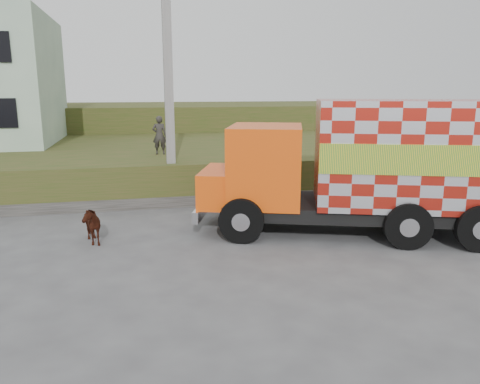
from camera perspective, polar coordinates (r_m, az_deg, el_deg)
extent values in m
plane|color=#474749|center=(12.81, -2.16, -6.08)|extent=(120.00, 120.00, 0.00)
cube|color=#314517|center=(22.30, -6.79, 3.82)|extent=(40.00, 12.00, 1.50)
cube|color=#314517|center=(34.11, -8.88, 8.01)|extent=(40.00, 12.00, 3.00)
cube|color=#595651|center=(16.61, -11.60, -1.27)|extent=(16.00, 0.50, 0.40)
cube|color=gray|center=(16.59, -8.68, 12.09)|extent=(0.30, 0.30, 8.00)
cube|color=black|center=(13.86, 14.16, -1.91)|extent=(7.94, 4.78, 0.39)
cube|color=#E64B0C|center=(13.51, 3.15, 3.39)|extent=(2.72, 3.07, 2.22)
cube|color=#E64B0C|center=(13.77, -2.19, 0.75)|extent=(1.81, 2.57, 1.00)
cube|color=silver|center=(13.80, 20.03, 4.48)|extent=(5.70, 4.19, 2.89)
cube|color=yellow|center=(12.50, 21.41, 3.61)|extent=(4.84, 1.71, 0.78)
cube|color=yellow|center=(15.12, 18.88, 5.19)|extent=(4.84, 1.71, 0.78)
cube|color=silver|center=(14.01, -4.42, -1.87)|extent=(0.99, 2.47, 0.33)
cylinder|color=black|center=(12.60, 0.19, -3.47)|extent=(1.28, 0.77, 1.22)
cylinder|color=black|center=(15.06, 1.29, -0.82)|extent=(1.28, 0.77, 1.22)
cylinder|color=black|center=(12.87, 19.77, -3.88)|extent=(1.28, 0.77, 1.22)
cylinder|color=black|center=(15.29, 17.67, -1.21)|extent=(1.28, 0.77, 1.22)
cylinder|color=black|center=(13.40, 27.20, -3.92)|extent=(1.28, 0.77, 1.22)
cylinder|color=black|center=(15.73, 24.03, -1.34)|extent=(1.28, 0.77, 1.22)
imported|color=black|center=(13.23, -17.97, -3.68)|extent=(0.94, 1.37, 1.06)
imported|color=#2D2B28|center=(19.01, -9.79, 6.84)|extent=(0.60, 0.43, 1.53)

